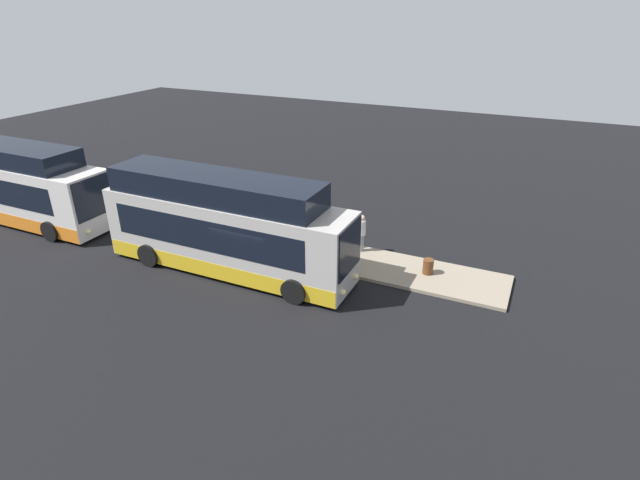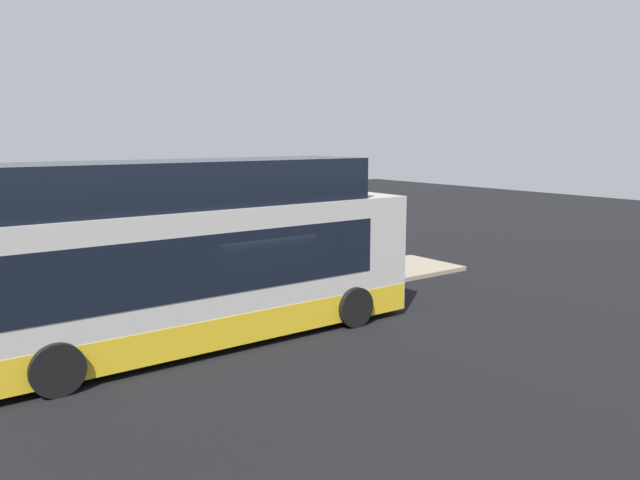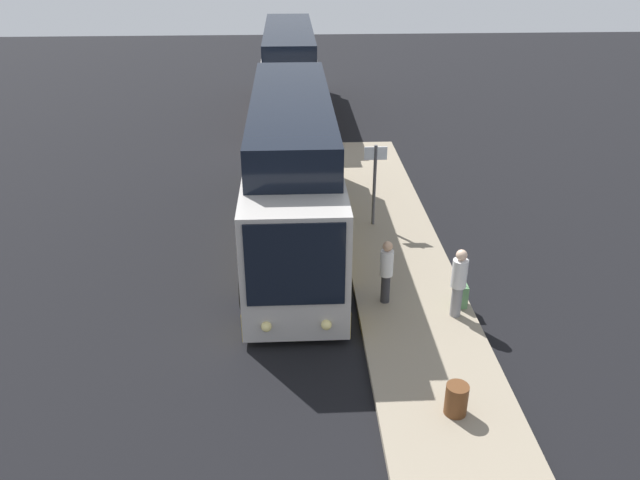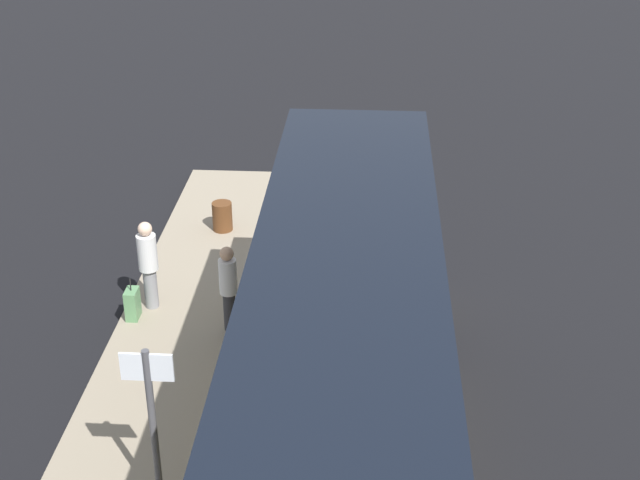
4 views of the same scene
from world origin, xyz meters
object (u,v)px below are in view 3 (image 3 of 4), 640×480
at_px(bus_lead, 293,178).
at_px(sign_post, 375,176).
at_px(trash_bin, 456,399).
at_px(bus_second, 290,77).
at_px(passenger_waiting, 386,269).
at_px(passenger_boarding, 459,280).
at_px(suitcase, 462,295).

xyz_separation_m(bus_lead, sign_post, (-0.48, 2.49, -0.17)).
bearing_deg(trash_bin, bus_lead, -159.42).
relative_size(bus_lead, bus_second, 0.93).
height_order(bus_second, sign_post, bus_second).
xyz_separation_m(passenger_waiting, trash_bin, (4.01, 0.79, -0.60)).
xyz_separation_m(passenger_boarding, suitcase, (-0.42, 0.25, -0.68)).
bearing_deg(passenger_waiting, bus_lead, 51.83).
relative_size(sign_post, trash_bin, 3.95).
distance_m(passenger_boarding, sign_post, 5.39).
height_order(bus_lead, suitcase, bus_lead).
xyz_separation_m(passenger_boarding, trash_bin, (3.32, -0.81, -0.64)).
height_order(passenger_boarding, sign_post, sign_post).
height_order(bus_second, suitcase, bus_second).
xyz_separation_m(bus_second, suitcase, (17.88, 4.08, -1.42)).
distance_m(passenger_boarding, passenger_waiting, 1.74).
height_order(bus_second, passenger_boarding, bus_second).
xyz_separation_m(bus_second, passenger_waiting, (17.61, 2.22, -0.79)).
xyz_separation_m(bus_lead, suitcase, (4.28, 4.08, -1.47)).
distance_m(bus_lead, passenger_boarding, 6.11).
height_order(bus_lead, bus_second, bus_lead).
bearing_deg(suitcase, bus_lead, -136.39).
bearing_deg(suitcase, bus_second, -167.15).
relative_size(bus_second, passenger_waiting, 7.22).
xyz_separation_m(bus_second, sign_post, (13.11, 2.49, -0.12)).
bearing_deg(bus_lead, suitcase, 43.61).
relative_size(suitcase, trash_bin, 1.27).
bearing_deg(suitcase, passenger_boarding, -31.20).
distance_m(bus_second, passenger_boarding, 18.71).
bearing_deg(passenger_boarding, bus_second, -115.99).
bearing_deg(bus_second, suitcase, 12.85).
height_order(bus_lead, passenger_boarding, bus_lead).
xyz_separation_m(passenger_boarding, passenger_waiting, (-0.69, -1.60, -0.04)).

